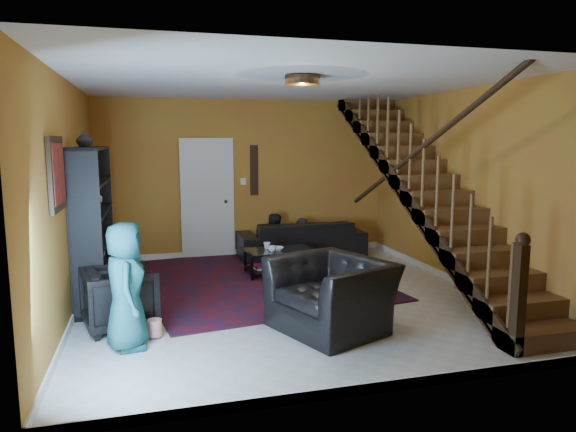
% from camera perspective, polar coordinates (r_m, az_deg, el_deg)
% --- Properties ---
extents(floor, '(5.50, 5.50, 0.00)m').
position_cam_1_polar(floor, '(6.94, -0.41, -9.04)').
color(floor, beige).
rests_on(floor, ground).
extents(room, '(5.50, 5.50, 5.50)m').
position_cam_1_polar(room, '(8.01, -12.20, -6.49)').
color(room, '#AA8125').
rests_on(room, ground).
extents(staircase, '(0.95, 5.02, 3.18)m').
position_cam_1_polar(staircase, '(7.48, 15.54, 2.86)').
color(staircase, brown).
rests_on(staircase, floor).
extents(bookshelf, '(0.35, 1.80, 2.00)m').
position_cam_1_polar(bookshelf, '(7.13, -20.76, -1.15)').
color(bookshelf, black).
rests_on(bookshelf, floor).
extents(door, '(0.82, 0.05, 2.05)m').
position_cam_1_polar(door, '(9.24, -8.93, 1.73)').
color(door, silver).
rests_on(door, floor).
extents(framed_picture, '(0.04, 0.74, 0.74)m').
position_cam_1_polar(framed_picture, '(5.59, -24.33, 4.30)').
color(framed_picture, maroon).
rests_on(framed_picture, room).
extents(wall_hanging, '(0.14, 0.03, 0.90)m').
position_cam_1_polar(wall_hanging, '(9.33, -3.80, 5.11)').
color(wall_hanging, black).
rests_on(wall_hanging, room).
extents(ceiling_fixture, '(0.40, 0.40, 0.10)m').
position_cam_1_polar(ceiling_fixture, '(5.89, 1.60, 14.84)').
color(ceiling_fixture, '#3F2814').
rests_on(ceiling_fixture, room).
extents(rug, '(3.70, 4.09, 0.02)m').
position_cam_1_polar(rug, '(7.81, -3.65, -7.00)').
color(rug, '#450C11').
rests_on(rug, floor).
extents(sofa, '(2.26, 0.92, 0.66)m').
position_cam_1_polar(sofa, '(9.25, 1.48, -2.54)').
color(sofa, black).
rests_on(sofa, floor).
extents(armchair_left, '(0.90, 0.89, 0.69)m').
position_cam_1_polar(armchair_left, '(6.07, -18.18, -8.64)').
color(armchair_left, black).
rests_on(armchair_left, floor).
extents(armchair_right, '(1.43, 1.51, 0.78)m').
position_cam_1_polar(armchair_right, '(5.74, 4.81, -8.71)').
color(armchair_right, black).
rests_on(armchair_right, floor).
extents(person_adult_a, '(0.43, 0.29, 1.15)m').
position_cam_1_polar(person_adult_a, '(9.34, 1.46, -3.69)').
color(person_adult_a, black).
rests_on(person_adult_a, sofa).
extents(person_adult_b, '(0.63, 0.50, 1.25)m').
position_cam_1_polar(person_adult_b, '(9.20, -1.66, -3.58)').
color(person_adult_b, black).
rests_on(person_adult_b, sofa).
extents(person_child, '(0.45, 0.66, 1.29)m').
position_cam_1_polar(person_child, '(5.39, -17.59, -7.41)').
color(person_child, '#195C61').
rests_on(person_child, armchair_left).
extents(coffee_table, '(1.14, 0.75, 0.41)m').
position_cam_1_polar(coffee_table, '(8.03, -0.87, -4.93)').
color(coffee_table, black).
rests_on(coffee_table, floor).
extents(cup_a, '(0.12, 0.12, 0.09)m').
position_cam_1_polar(cup_a, '(7.80, -1.79, -3.65)').
color(cup_a, '#999999').
rests_on(cup_a, coffee_table).
extents(cup_b, '(0.12, 0.12, 0.10)m').
position_cam_1_polar(cup_b, '(8.01, -2.35, -3.30)').
color(cup_b, '#999999').
rests_on(cup_b, coffee_table).
extents(bowl, '(0.22, 0.22, 0.05)m').
position_cam_1_polar(bowl, '(7.90, -1.25, -3.65)').
color(bowl, '#999999').
rests_on(bowl, coffee_table).
extents(vase, '(0.18, 0.18, 0.19)m').
position_cam_1_polar(vase, '(6.55, -21.70, 7.96)').
color(vase, '#999999').
rests_on(vase, bookshelf).
extents(popcorn_bucket, '(0.18, 0.18, 0.18)m').
position_cam_1_polar(popcorn_bucket, '(5.75, -14.61, -11.92)').
color(popcorn_bucket, red).
rests_on(popcorn_bucket, rug).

